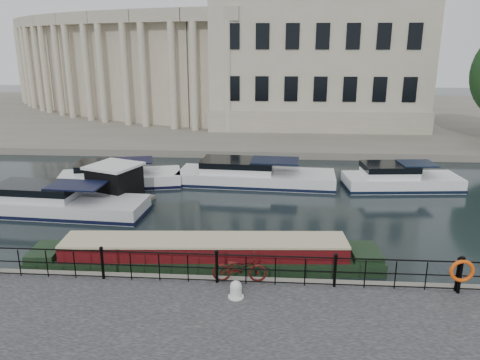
% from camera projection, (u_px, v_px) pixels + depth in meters
% --- Properties ---
extents(ground_plane, '(160.00, 160.00, 0.00)m').
position_uv_depth(ground_plane, '(224.00, 267.00, 18.43)').
color(ground_plane, black).
rests_on(ground_plane, ground).
extents(far_bank, '(120.00, 42.00, 0.55)m').
position_uv_depth(far_bank, '(257.00, 115.00, 55.69)').
color(far_bank, '#6B665B').
rests_on(far_bank, ground_plane).
extents(railing, '(24.14, 0.14, 1.22)m').
position_uv_depth(railing, '(217.00, 265.00, 15.94)').
color(railing, black).
rests_on(railing, near_quay).
extents(civic_building, '(53.55, 31.84, 16.85)m').
position_uv_depth(civic_building, '(247.00, 57.00, 49.74)').
color(civic_building, '#ADA38C').
rests_on(civic_building, far_bank).
extents(bicycle, '(1.92, 0.76, 0.99)m').
position_uv_depth(bicycle, '(239.00, 268.00, 16.07)').
color(bicycle, '#48100D').
rests_on(bicycle, near_quay).
extents(mooring_bollard, '(0.52, 0.52, 0.58)m').
position_uv_depth(mooring_bollard, '(236.00, 290.00, 15.10)').
color(mooring_bollard, silver).
rests_on(mooring_bollard, near_quay).
extents(life_ring_post, '(0.80, 0.21, 1.30)m').
position_uv_depth(life_ring_post, '(462.00, 271.00, 15.16)').
color(life_ring_post, black).
rests_on(life_ring_post, near_quay).
extents(narrowboat, '(13.85, 2.71, 1.51)m').
position_uv_depth(narrowboat, '(205.00, 258.00, 18.33)').
color(narrowboat, black).
rests_on(narrowboat, ground_plane).
extents(harbour_hut, '(4.15, 3.84, 2.21)m').
position_uv_depth(harbour_hut, '(115.00, 185.00, 25.80)').
color(harbour_hut, '#6B665B').
rests_on(harbour_hut, ground_plane).
extents(cabin_cruisers, '(27.07, 9.38, 1.99)m').
position_uv_depth(cabin_cruisers, '(204.00, 186.00, 27.61)').
color(cabin_cruisers, silver).
rests_on(cabin_cruisers, ground_plane).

